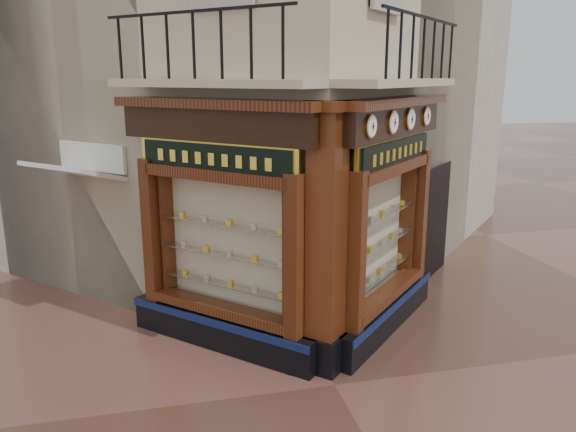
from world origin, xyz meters
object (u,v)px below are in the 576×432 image
object	(u,v)px
corner_pilaster	(326,245)
clock_d	(426,116)
clock_b	(393,122)
clock_a	(371,126)
clock_c	(410,119)
signboard_right	(396,153)
signboard_left	(214,159)
awning	(86,312)

from	to	relation	value
corner_pilaster	clock_d	xyz separation A→B (m)	(2.32, 1.71, 1.67)
clock_b	clock_a	bearing A→B (deg)	180.00
clock_a	clock_c	size ratio (longest dim) A/B	0.92
clock_d	signboard_right	bearing A→B (deg)	174.25
clock_a	signboard_left	size ratio (longest dim) A/B	0.16
clock_c	corner_pilaster	bearing A→B (deg)	168.15
clock_c	signboard_right	bearing A→B (deg)	158.81
corner_pilaster	clock_b	size ratio (longest dim) A/B	11.08
clock_d	awning	size ratio (longest dim) A/B	0.20
clock_b	signboard_right	bearing A→B (deg)	13.13
clock_d	signboard_left	xyz separation A→B (m)	(-3.78, -0.70, -0.52)
clock_a	clock_b	size ratio (longest dim) A/B	0.93
clock_c	signboard_left	size ratio (longest dim) A/B	0.17
corner_pilaster	clock_b	world-z (taller)	corner_pilaster
clock_b	clock_c	size ratio (longest dim) A/B	0.99
corner_pilaster	awning	world-z (taller)	corner_pilaster
clock_a	signboard_right	world-z (taller)	clock_a
corner_pilaster	clock_a	size ratio (longest dim) A/B	11.95
clock_c	signboard_right	distance (m)	0.60
signboard_left	clock_b	bearing A→B (deg)	-143.82
clock_c	clock_b	bearing A→B (deg)	-180.00
clock_b	clock_d	bearing A→B (deg)	0.00
clock_c	signboard_left	distance (m)	3.25
clock_a	signboard_left	xyz separation A→B (m)	(-2.08, 1.00, -0.52)
clock_a	clock_b	xyz separation A→B (m)	(0.58, 0.58, 0.00)
clock_a	clock_c	xyz separation A→B (m)	(1.12, 1.12, -0.00)
corner_pilaster	clock_b	bearing A→B (deg)	-18.50
clock_d	awning	distance (m)	7.19
clock_a	awning	distance (m)	6.44
clock_b	clock_c	world-z (taller)	clock_c
awning	signboard_right	bearing A→B (deg)	-156.31
clock_d	signboard_left	size ratio (longest dim) A/B	0.16
clock_a	clock_c	bearing A→B (deg)	0.00
clock_b	awning	bearing A→B (deg)	108.73
clock_a	clock_b	distance (m)	0.83
awning	signboard_right	world-z (taller)	signboard_right
clock_b	corner_pilaster	bearing A→B (deg)	161.50
clock_b	clock_c	bearing A→B (deg)	0.00
clock_a	awning	size ratio (longest dim) A/B	0.20
clock_a	clock_d	distance (m)	2.40
clock_b	awning	size ratio (longest dim) A/B	0.21
corner_pilaster	clock_c	xyz separation A→B (m)	(1.74, 1.14, 1.67)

